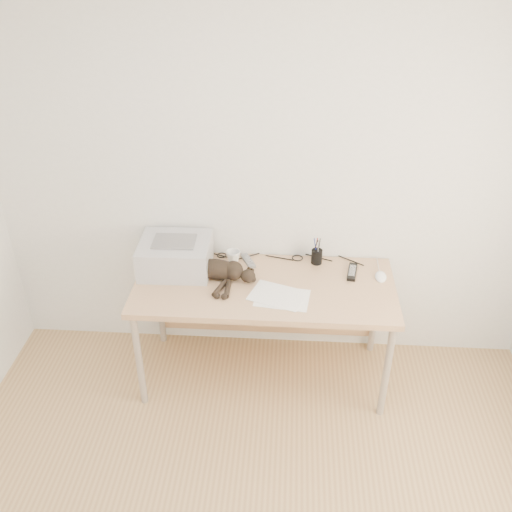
# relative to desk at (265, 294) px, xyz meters

# --- Properties ---
(wall_back) EXTENTS (3.50, 0.00, 3.50)m
(wall_back) POSITION_rel_desk_xyz_m (0.00, 0.27, 0.69)
(wall_back) COLOR white
(wall_back) RESTS_ON floor
(desk) EXTENTS (1.60, 0.70, 0.74)m
(desk) POSITION_rel_desk_xyz_m (0.00, 0.00, 0.00)
(desk) COLOR tan
(desk) RESTS_ON floor
(printer) EXTENTS (0.45, 0.38, 0.21)m
(printer) POSITION_rel_desk_xyz_m (-0.57, 0.06, 0.23)
(printer) COLOR silver
(printer) RESTS_ON desk
(papers) EXTENTS (0.39, 0.31, 0.01)m
(papers) POSITION_rel_desk_xyz_m (0.10, -0.21, 0.14)
(papers) COLOR white
(papers) RESTS_ON desk
(cat) EXTENTS (0.59, 0.31, 0.14)m
(cat) POSITION_rel_desk_xyz_m (-0.32, -0.04, 0.19)
(cat) COLOR black
(cat) RESTS_ON desk
(mug) EXTENTS (0.13, 0.13, 0.09)m
(mug) POSITION_rel_desk_xyz_m (-0.22, 0.15, 0.18)
(mug) COLOR white
(mug) RESTS_ON desk
(pen_cup) EXTENTS (0.07, 0.07, 0.18)m
(pen_cup) POSITION_rel_desk_xyz_m (0.32, 0.18, 0.18)
(pen_cup) COLOR black
(pen_cup) RESTS_ON desk
(remote_grey) EXTENTS (0.11, 0.17, 0.02)m
(remote_grey) POSITION_rel_desk_xyz_m (-0.12, 0.16, 0.14)
(remote_grey) COLOR slate
(remote_grey) RESTS_ON desk
(remote_black) EXTENTS (0.08, 0.19, 0.02)m
(remote_black) POSITION_rel_desk_xyz_m (0.55, 0.08, 0.14)
(remote_black) COLOR black
(remote_black) RESTS_ON desk
(mouse) EXTENTS (0.08, 0.13, 0.04)m
(mouse) POSITION_rel_desk_xyz_m (0.72, 0.04, 0.15)
(mouse) COLOR white
(mouse) RESTS_ON desk
(cable_tangle) EXTENTS (1.36, 0.08, 0.01)m
(cable_tangle) POSITION_rel_desk_xyz_m (0.00, 0.22, 0.14)
(cable_tangle) COLOR black
(cable_tangle) RESTS_ON desk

